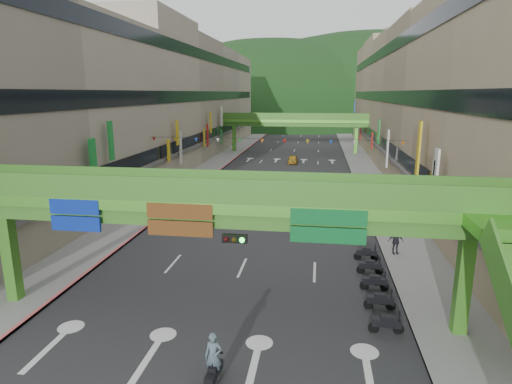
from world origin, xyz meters
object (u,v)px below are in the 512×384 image
scooter_rider_near (214,362)px  scooter_rider_mid (283,216)px  overpass_near (236,219)px  pedestrian_red (404,205)px  car_silver (227,180)px  car_yellow (293,159)px

scooter_rider_near → scooter_rider_mid: size_ratio=1.10×
overpass_near → pedestrian_red: bearing=61.1°
overpass_near → car_silver: size_ratio=6.92×
scooter_rider_mid → car_yellow: size_ratio=0.53×
pedestrian_red → scooter_rider_near: bearing=-123.1°
car_yellow → pedestrian_red: size_ratio=2.03×
scooter_rider_mid → overpass_near: bearing=-93.5°
car_yellow → pedestrian_red: pedestrian_red is taller
overpass_near → scooter_rider_near: overpass_near is taller
car_silver → car_yellow: 18.75m
scooter_rider_mid → car_silver: 16.80m
car_silver → pedestrian_red: (18.19, -9.62, 0.23)m
scooter_rider_mid → car_yellow: scooter_rider_mid is taller
car_yellow → scooter_rider_mid: bearing=-89.1°
overpass_near → car_yellow: bearing=90.4°
overpass_near → car_silver: bearing=103.0°
car_silver → overpass_near: bearing=-85.2°
scooter_rider_near → car_silver: (-6.89, 34.45, -0.34)m
overpass_near → car_yellow: size_ratio=7.66×
scooter_rider_near → pedestrian_red: (11.29, 24.82, -0.11)m
scooter_rider_near → pedestrian_red: 27.27m
scooter_rider_mid → car_silver: scooter_rider_mid is taller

